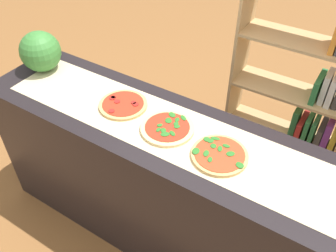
{
  "coord_description": "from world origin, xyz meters",
  "views": [
    {
      "loc": [
        0.74,
        -1.17,
        2.19
      ],
      "look_at": [
        0.0,
        0.0,
        0.97
      ],
      "focal_mm": 38.7,
      "sensor_mm": 36.0,
      "label": 1
    }
  ],
  "objects_px": {
    "pizza_pepperoni_0": "(123,105)",
    "pizza_spinach_2": "(219,155)",
    "pizza_spinach_1": "(167,128)",
    "bookshelf": "(308,100)",
    "watermelon": "(40,51)"
  },
  "relations": [
    {
      "from": "pizza_spinach_1",
      "to": "pizza_spinach_2",
      "type": "distance_m",
      "value": 0.31
    },
    {
      "from": "watermelon",
      "to": "bookshelf",
      "type": "xyz_separation_m",
      "value": [
        1.46,
        0.9,
        -0.36
      ]
    },
    {
      "from": "pizza_spinach_1",
      "to": "pizza_spinach_2",
      "type": "height_order",
      "value": "same"
    },
    {
      "from": "bookshelf",
      "to": "pizza_pepperoni_0",
      "type": "bearing_deg",
      "value": -130.82
    },
    {
      "from": "bookshelf",
      "to": "pizza_spinach_1",
      "type": "bearing_deg",
      "value": -117.25
    },
    {
      "from": "pizza_pepperoni_0",
      "to": "pizza_spinach_2",
      "type": "relative_size",
      "value": 0.98
    },
    {
      "from": "pizza_spinach_1",
      "to": "bookshelf",
      "type": "height_order",
      "value": "bookshelf"
    },
    {
      "from": "pizza_spinach_2",
      "to": "pizza_spinach_1",
      "type": "bearing_deg",
      "value": 174.22
    },
    {
      "from": "pizza_pepperoni_0",
      "to": "pizza_spinach_1",
      "type": "relative_size",
      "value": 0.96
    },
    {
      "from": "pizza_pepperoni_0",
      "to": "bookshelf",
      "type": "bearing_deg",
      "value": 49.18
    },
    {
      "from": "pizza_pepperoni_0",
      "to": "pizza_spinach_1",
      "type": "xyz_separation_m",
      "value": [
        0.31,
        -0.03,
        0.0
      ]
    },
    {
      "from": "pizza_spinach_1",
      "to": "bookshelf",
      "type": "bearing_deg",
      "value": 62.75
    },
    {
      "from": "pizza_spinach_2",
      "to": "watermelon",
      "type": "height_order",
      "value": "watermelon"
    },
    {
      "from": "pizza_spinach_1",
      "to": "bookshelf",
      "type": "xyz_separation_m",
      "value": [
        0.5,
        0.97,
        -0.25
      ]
    },
    {
      "from": "pizza_spinach_2",
      "to": "watermelon",
      "type": "bearing_deg",
      "value": 175.38
    }
  ]
}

